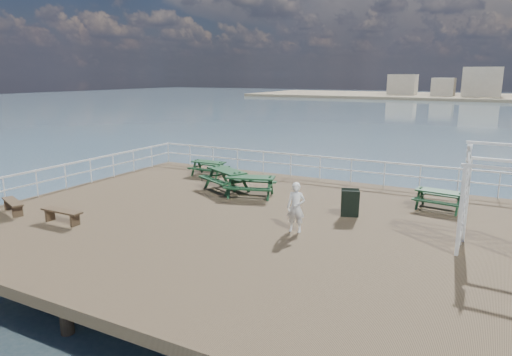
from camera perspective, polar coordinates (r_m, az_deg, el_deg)
The scene contains 11 objects.
ground at distance 15.44m, azimuth -0.91°, elevation -5.70°, with size 18.00×14.00×0.30m, color brown.
railing at distance 17.40m, azimuth 2.95°, elevation -0.08°, with size 17.77×13.76×1.10m.
picnic_table_a at distance 21.95m, azimuth -5.94°, elevation 1.59°, with size 1.65×1.35×0.79m.
picnic_table_b at distance 19.17m, azimuth -3.70°, elevation 0.35°, with size 2.53×2.37×0.98m.
picnic_table_c at distance 17.60m, azimuth 21.99°, elevation -2.10°, with size 1.78×1.51×0.79m.
picnic_table_d at distance 18.10m, azimuth -0.69°, elevation -0.49°, with size 2.25×2.00×0.92m.
flat_bench_near at distance 18.11m, azimuth -28.12°, elevation -2.87°, with size 1.57×0.91×0.44m.
flat_bench_far at distance 16.18m, azimuth -23.10°, elevation -4.08°, with size 1.57×0.38×0.45m.
trellis_arbor at distance 13.68m, azimuth 29.21°, elevation -3.29°, with size 2.50×1.43×3.03m.
sandwich_board at distance 15.80m, azimuth 11.68°, elevation -3.14°, with size 0.72×0.62×0.99m.
person at distance 14.04m, azimuth 5.01°, elevation -3.68°, with size 0.57×0.37×1.55m, color white.
Camera 1 is at (7.08, -12.82, 4.75)m, focal length 32.00 mm.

